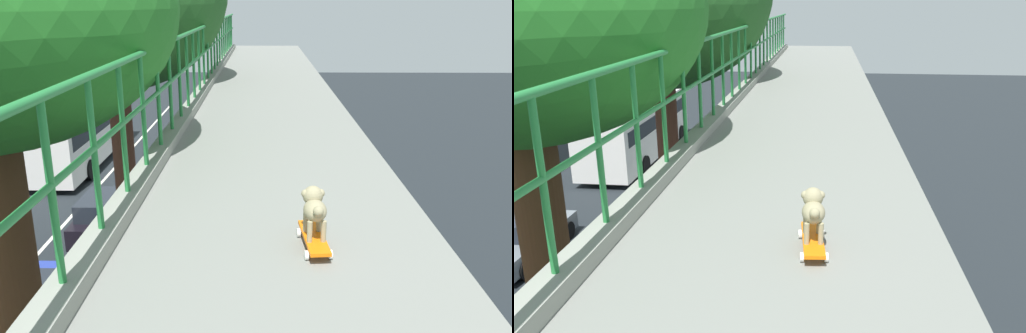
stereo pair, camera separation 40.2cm
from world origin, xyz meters
The scene contains 5 objects.
car_blue_fifth centered at (-4.78, 9.58, 0.68)m, with size 1.77×4.44×1.44m.
car_black_seventh centered at (-4.73, 15.58, 0.72)m, with size 1.79×3.83×1.53m.
city_bus centered at (-8.48, 24.35, 1.77)m, with size 2.73×10.18×3.10m.
toy_skateboard centered at (1.20, 1.78, 6.46)m, with size 0.21×0.54×0.09m.
small_dog centered at (1.20, 1.80, 6.68)m, with size 0.17×0.34×0.33m.
Camera 1 is at (0.86, -1.45, 8.00)m, focal length 36.56 mm.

